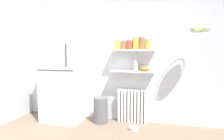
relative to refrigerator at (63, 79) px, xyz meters
name	(u,v)px	position (x,y,z in m)	size (l,w,h in m)	color
back_wall	(127,56)	(1.22, 0.36, 0.47)	(7.04, 0.10, 2.60)	silver
refrigerator	(63,79)	(0.00, 0.00, 0.00)	(0.77, 0.66, 1.67)	silver
radiator	(132,106)	(1.35, 0.23, -0.51)	(0.56, 0.12, 0.65)	white
wall_shelf_lower	(132,71)	(1.35, 0.20, 0.17)	(0.83, 0.22, 0.03)	white
wall_shelf_upper	(133,50)	(1.35, 0.20, 0.57)	(0.83, 0.22, 0.03)	white
storage_jar_0	(118,45)	(1.06, 0.20, 0.67)	(0.10, 0.10, 0.17)	yellow
storage_jar_1	(124,45)	(1.17, 0.20, 0.67)	(0.10, 0.10, 0.17)	olive
storage_jar_2	(130,45)	(1.29, 0.20, 0.67)	(0.11, 0.11, 0.18)	#C64C38
storage_jar_3	(136,44)	(1.40, 0.20, 0.69)	(0.11, 0.11, 0.22)	yellow
storage_jar_4	(142,43)	(1.52, 0.20, 0.70)	(0.11, 0.11, 0.23)	olive
storage_jar_5	(148,44)	(1.64, 0.20, 0.68)	(0.10, 0.10, 0.18)	yellow
vase	(135,65)	(1.40, 0.20, 0.29)	(0.09, 0.09, 0.21)	#B2ADA8
shelf_bowl	(145,69)	(1.59, 0.20, 0.23)	(0.19, 0.19, 0.08)	orange
trash_bin	(101,110)	(0.76, 0.04, -0.58)	(0.27, 0.27, 0.50)	slate
pet_food_bowl	(134,128)	(1.44, -0.14, -0.81)	(0.18, 0.18, 0.05)	#B7B7BC
hanging_fruit_basket	(199,30)	(2.45, -0.06, 0.90)	(0.35, 0.35, 0.08)	#B2B2B7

